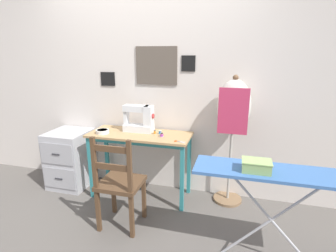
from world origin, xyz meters
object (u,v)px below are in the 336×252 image
at_px(thread_spool_mid_table, 160,132).
at_px(storage_box, 256,166).
at_px(fabric_bowl, 102,131).
at_px(dress_form, 233,113).
at_px(wooden_chair, 119,184).
at_px(sewing_machine, 140,119).
at_px(scissors, 178,141).
at_px(thread_spool_far_edge, 162,135).
at_px(filing_cabinet, 71,158).
at_px(thread_spool_near_machine, 155,132).
at_px(ironing_board, 277,177).

height_order(thread_spool_mid_table, storage_box, storage_box).
distance_m(fabric_bowl, storage_box, 1.75).
xyz_separation_m(fabric_bowl, dress_form, (1.42, 0.24, 0.25)).
xyz_separation_m(thread_spool_mid_table, storage_box, (0.98, -0.81, 0.06)).
relative_size(fabric_bowl, thread_spool_mid_table, 3.60).
bearing_deg(wooden_chair, sewing_machine, 93.10).
bearing_deg(scissors, wooden_chair, -136.14).
bearing_deg(wooden_chair, thread_spool_far_edge, 65.53).
xyz_separation_m(filing_cabinet, storage_box, (2.17, -0.78, 0.50)).
distance_m(sewing_machine, storage_box, 1.49).
bearing_deg(wooden_chair, thread_spool_near_machine, 76.39).
xyz_separation_m(thread_spool_near_machine, thread_spool_mid_table, (0.06, 0.01, -0.00)).
xyz_separation_m(wooden_chair, storage_box, (1.19, -0.16, 0.40)).
height_order(wooden_chair, dress_form, dress_form).
height_order(thread_spool_near_machine, storage_box, storage_box).
bearing_deg(thread_spool_far_edge, thread_spool_near_machine, 144.61).
bearing_deg(storage_box, ironing_board, 15.46).
bearing_deg(fabric_bowl, ironing_board, -19.32).
distance_m(thread_spool_mid_table, filing_cabinet, 1.26).
bearing_deg(ironing_board, scissors, 147.49).
bearing_deg(filing_cabinet, ironing_board, -17.70).
xyz_separation_m(fabric_bowl, wooden_chair, (0.43, -0.50, -0.34)).
relative_size(scissors, ironing_board, 0.10).
bearing_deg(scissors, dress_form, 29.53).
distance_m(fabric_bowl, filing_cabinet, 0.71).
bearing_deg(dress_form, scissors, -150.47).
relative_size(sewing_machine, dress_form, 0.25).
bearing_deg(ironing_board, filing_cabinet, 162.30).
height_order(thread_spool_mid_table, ironing_board, same).
height_order(fabric_bowl, dress_form, dress_form).
xyz_separation_m(thread_spool_near_machine, thread_spool_far_edge, (0.10, -0.07, -0.00)).
relative_size(wooden_chair, filing_cabinet, 1.34).
distance_m(scissors, dress_form, 0.66).
bearing_deg(fabric_bowl, sewing_machine, 24.83).
bearing_deg(thread_spool_near_machine, filing_cabinet, -179.45).
distance_m(thread_spool_far_edge, wooden_chair, 0.70).
height_order(scissors, filing_cabinet, scissors).
xyz_separation_m(sewing_machine, storage_box, (1.23, -0.84, -0.06)).
xyz_separation_m(dress_form, ironing_board, (0.36, -0.86, -0.28)).
bearing_deg(dress_form, ironing_board, -67.57).
distance_m(sewing_machine, filing_cabinet, 1.09).
height_order(wooden_chair, filing_cabinet, wooden_chair).
bearing_deg(wooden_chair, thread_spool_mid_table, 72.00).
bearing_deg(ironing_board, wooden_chair, 174.89).
xyz_separation_m(scissors, filing_cabinet, (-1.43, 0.18, -0.42)).
bearing_deg(thread_spool_mid_table, filing_cabinet, -178.82).
relative_size(wooden_chair, ironing_board, 0.78).
bearing_deg(sewing_machine, thread_spool_mid_table, -8.74).
bearing_deg(thread_spool_mid_table, dress_form, 7.14).
bearing_deg(thread_spool_far_edge, wooden_chair, -114.47).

